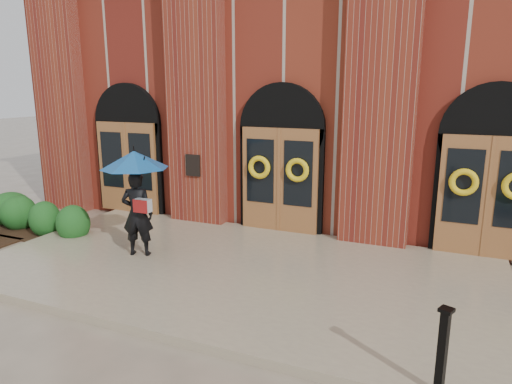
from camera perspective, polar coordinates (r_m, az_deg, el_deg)
The scene contains 6 objects.
ground at distance 9.00m, azimuth -3.24°, elevation -10.50°, with size 90.00×90.00×0.00m, color gray.
landing at distance 9.09m, azimuth -2.82°, elevation -9.72°, with size 10.00×5.30×0.15m, color tan.
church_building at distance 16.59m, azimuth 10.50°, elevation 12.48°, with size 16.20×12.53×7.00m.
man_with_umbrella at distance 9.56m, azimuth -14.81°, elevation 1.09°, with size 1.74×1.74×2.19m.
metal_post at distance 5.80m, azimuth 22.28°, elevation -17.77°, with size 0.19×0.19×1.07m.
hedge_wall_left at distance 12.70m, azimuth -25.34°, elevation -2.76°, with size 3.21×1.28×0.82m, color #184918.
Camera 1 is at (3.70, -7.38, 3.58)m, focal length 32.00 mm.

